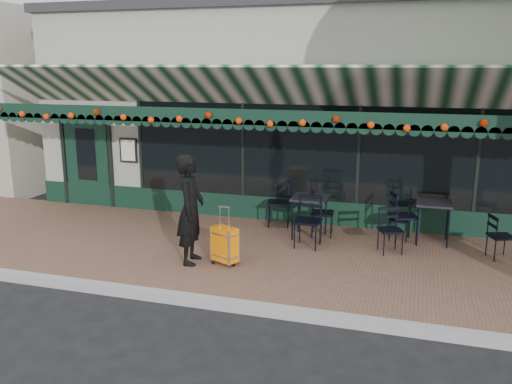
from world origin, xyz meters
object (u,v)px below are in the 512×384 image
(chair_a_front, at_px, (391,231))
(chair_b_right, at_px, (322,214))
(chair_b_front, at_px, (308,222))
(suitcase, at_px, (225,245))
(chair_a_left, at_px, (400,220))
(chair_a_extra, at_px, (501,237))
(cafe_table_a, at_px, (434,206))
(woman, at_px, (190,209))
(chair_a_right, at_px, (404,217))
(cafe_table_b, at_px, (310,201))
(chair_b_left, at_px, (279,203))

(chair_a_front, distance_m, chair_b_right, 1.45)
(chair_b_right, distance_m, chair_b_front, 0.75)
(suitcase, xyz_separation_m, chair_a_left, (2.70, 2.16, 0.05))
(chair_a_extra, bearing_deg, chair_a_left, 52.67)
(suitcase, distance_m, cafe_table_a, 3.95)
(woman, height_order, chair_a_right, woman)
(chair_a_right, relative_size, chair_b_front, 1.01)
(chair_b_right, relative_size, chair_b_front, 0.93)
(chair_a_left, bearing_deg, suitcase, -47.48)
(chair_b_right, bearing_deg, suitcase, 140.63)
(chair_a_left, relative_size, chair_a_right, 0.80)
(chair_a_front, bearing_deg, woman, -177.64)
(chair_b_front, bearing_deg, chair_a_right, 28.77)
(chair_a_right, xyz_separation_m, chair_b_front, (-1.64, -0.84, -0.00))
(chair_a_right, relative_size, chair_b_right, 1.08)
(cafe_table_b, distance_m, chair_a_front, 1.62)
(suitcase, distance_m, cafe_table_b, 2.12)
(chair_b_right, bearing_deg, chair_a_right, -92.65)
(chair_a_extra, height_order, chair_b_front, chair_b_front)
(woman, distance_m, cafe_table_b, 2.49)
(chair_b_left, bearing_deg, chair_a_right, 71.45)
(woman, bearing_deg, chair_a_left, -64.64)
(chair_a_left, xyz_separation_m, chair_b_right, (-1.43, -0.18, 0.06))
(chair_a_right, height_order, chair_a_extra, chair_a_right)
(chair_a_left, relative_size, chair_a_front, 0.95)
(cafe_table_b, relative_size, chair_b_left, 0.84)
(chair_a_front, height_order, chair_b_left, chair_b_left)
(cafe_table_a, xyz_separation_m, cafe_table_b, (-2.24, -0.34, 0.02))
(suitcase, distance_m, chair_a_front, 2.92)
(suitcase, height_order, chair_a_front, suitcase)
(cafe_table_b, bearing_deg, woman, -130.65)
(chair_b_front, bearing_deg, chair_a_extra, 7.89)
(cafe_table_b, xyz_separation_m, chair_a_extra, (3.34, -0.21, -0.33))
(suitcase, distance_m, chair_a_right, 3.47)
(chair_a_left, xyz_separation_m, chair_a_extra, (1.69, -0.57, 0.01))
(woman, xyz_separation_m, chair_a_left, (3.26, 2.24, -0.53))
(chair_a_front, xyz_separation_m, chair_b_left, (-2.28, 1.01, 0.08))
(chair_b_right, bearing_deg, chair_b_left, 61.04)
(woman, relative_size, chair_a_left, 2.42)
(woman, height_order, chair_a_front, woman)
(cafe_table_a, bearing_deg, suitcase, -146.97)
(cafe_table_a, xyz_separation_m, chair_a_left, (-0.59, 0.02, -0.32))
(cafe_table_a, bearing_deg, chair_b_left, 175.59)
(woman, height_order, cafe_table_a, woman)
(chair_a_front, xyz_separation_m, chair_a_extra, (1.81, 0.23, -0.01))
(suitcase, distance_m, chair_b_front, 1.69)
(suitcase, bearing_deg, chair_a_right, 61.71)
(chair_a_extra, bearing_deg, chair_b_front, 77.37)
(suitcase, height_order, cafe_table_a, suitcase)
(chair_a_extra, bearing_deg, suitcase, 91.16)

